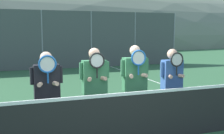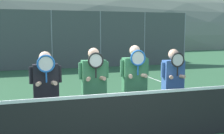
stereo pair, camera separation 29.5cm
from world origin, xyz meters
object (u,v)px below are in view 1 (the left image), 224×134
object	(u,v)px
player_center_left	(95,83)
player_rightmost	(172,80)
car_center	(125,48)
player_leftmost	(47,88)
player_center_right	(135,80)
car_left_of_center	(50,50)

from	to	relation	value
player_center_left	player_rightmost	distance (m)	1.75
player_center_left	car_center	xyz separation A→B (m)	(5.97, 12.59, -0.12)
player_leftmost	player_rightmost	bearing A→B (deg)	-0.39
player_leftmost	player_center_left	size ratio (longest dim) A/B	0.97
player_leftmost	player_center_right	xyz separation A→B (m)	(1.79, -0.02, 0.05)
player_leftmost	player_center_right	distance (m)	1.80
player_leftmost	player_rightmost	size ratio (longest dim) A/B	1.00
player_rightmost	car_left_of_center	xyz separation A→B (m)	(-0.91, 12.69, -0.13)
car_left_of_center	player_rightmost	bearing A→B (deg)	-85.90
player_leftmost	player_center_right	size ratio (longest dim) A/B	0.95
player_rightmost	car_left_of_center	distance (m)	12.72
player_rightmost	car_center	size ratio (longest dim) A/B	0.38
car_left_of_center	car_center	xyz separation A→B (m)	(5.13, -0.01, 0.05)
player_center_right	car_left_of_center	distance (m)	12.69
player_rightmost	car_center	bearing A→B (deg)	71.57
player_center_right	player_rightmost	bearing A→B (deg)	0.24
player_rightmost	car_left_of_center	bearing A→B (deg)	94.10
player_center_left	car_center	size ratio (longest dim) A/B	0.39
player_center_right	car_left_of_center	bearing A→B (deg)	90.05
player_leftmost	car_left_of_center	xyz separation A→B (m)	(1.78, 12.67, -0.14)
player_leftmost	player_rightmost	world-z (taller)	player_leftmost
player_center_right	car_left_of_center	world-z (taller)	player_center_right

